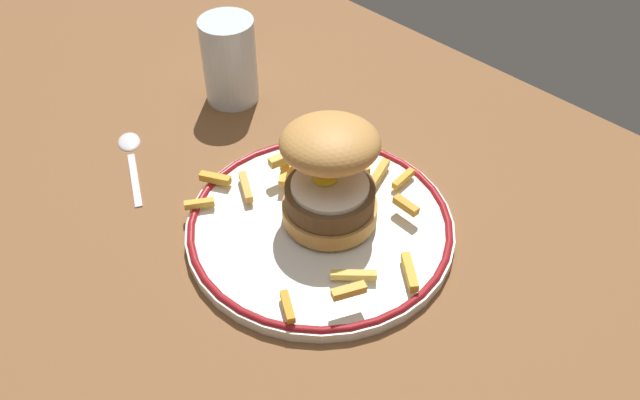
% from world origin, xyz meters
% --- Properties ---
extents(ground_plane, '(1.35, 0.84, 0.04)m').
position_xyz_m(ground_plane, '(0.00, 0.00, -0.02)').
color(ground_plane, brown).
extents(dinner_plate, '(0.28, 0.28, 0.02)m').
position_xyz_m(dinner_plate, '(0.05, 0.04, 0.01)').
color(dinner_plate, white).
rests_on(dinner_plate, ground_plane).
extents(burger, '(0.14, 0.14, 0.11)m').
position_xyz_m(burger, '(0.04, 0.05, 0.07)').
color(burger, '#C88B42').
rests_on(burger, dinner_plate).
extents(fries_pile, '(0.27, 0.23, 0.03)m').
position_xyz_m(fries_pile, '(0.04, 0.05, 0.02)').
color(fries_pile, gold).
rests_on(fries_pile, dinner_plate).
extents(water_glass, '(0.07, 0.07, 0.11)m').
position_xyz_m(water_glass, '(-0.20, 0.13, 0.05)').
color(water_glass, silver).
rests_on(water_glass, ground_plane).
extents(spoon, '(0.12, 0.08, 0.01)m').
position_xyz_m(spoon, '(-0.21, -0.03, 0.00)').
color(spoon, silver).
rests_on(spoon, ground_plane).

